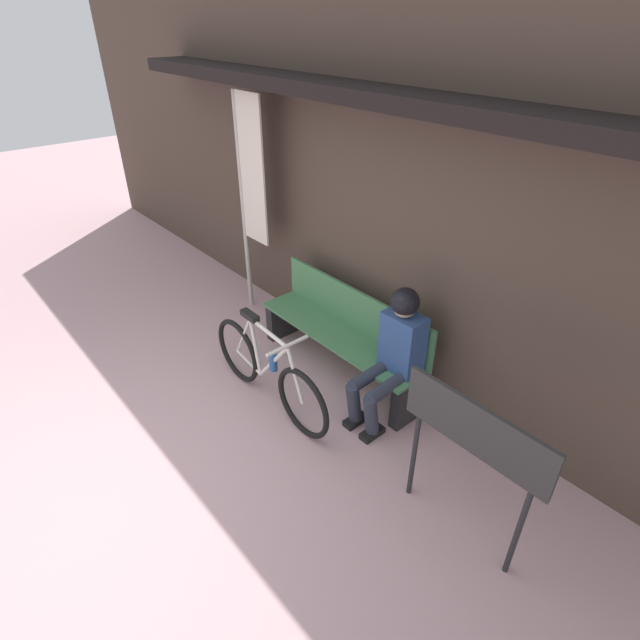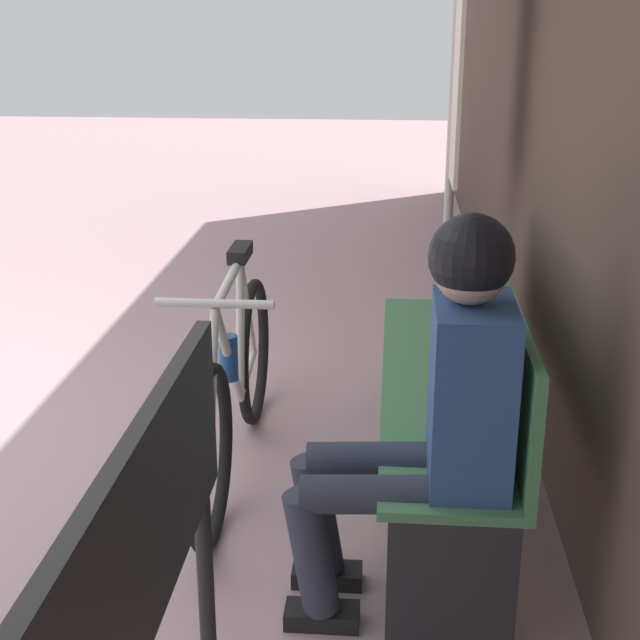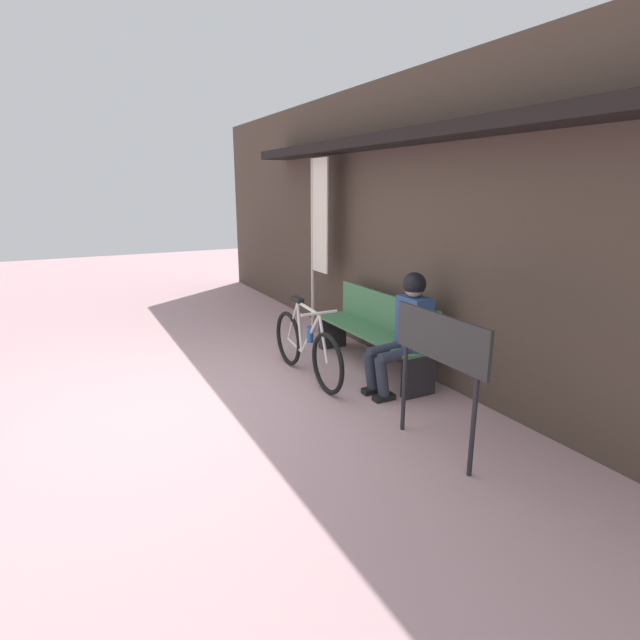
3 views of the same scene
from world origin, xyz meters
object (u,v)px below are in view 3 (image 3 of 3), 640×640
at_px(park_bench_near, 375,333).
at_px(person_seated, 406,325).
at_px(bicycle, 306,347).
at_px(signboard, 439,349).
at_px(banner_pole, 318,228).

height_order(park_bench_near, person_seated, person_seated).
distance_m(park_bench_near, bicycle, 0.83).
distance_m(person_seated, signboard, 1.20).
distance_m(person_seated, banner_pole, 2.37).
xyz_separation_m(bicycle, banner_pole, (-1.43, 0.88, 1.14)).
xyz_separation_m(park_bench_near, person_seated, (0.72, -0.12, 0.29)).
distance_m(park_bench_near, banner_pole, 1.85).
xyz_separation_m(person_seated, banner_pole, (-2.22, 0.16, 0.79)).
height_order(banner_pole, signboard, banner_pole).
xyz_separation_m(person_seated, signboard, (1.08, -0.51, 0.15)).
height_order(person_seated, banner_pole, banner_pole).
height_order(bicycle, person_seated, person_seated).
distance_m(bicycle, banner_pole, 2.03).
distance_m(banner_pole, signboard, 3.43).
relative_size(park_bench_near, signboard, 1.68).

